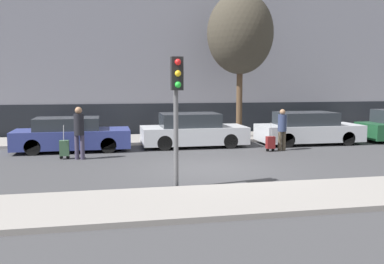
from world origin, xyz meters
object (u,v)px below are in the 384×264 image
(parked_car_0, at_px, (71,135))
(trolley_left, at_px, (64,148))
(parked_car_2, at_px, (308,129))
(trolley_right, at_px, (270,143))
(parked_car_1, at_px, (193,131))
(traffic_light, at_px, (177,95))
(pedestrian_right, at_px, (282,127))
(pedestrian_left, at_px, (79,129))
(bare_tree_near_crossing, at_px, (240,34))

(parked_car_0, height_order, trolley_left, parked_car_0)
(parked_car_2, height_order, trolley_right, parked_car_2)
(parked_car_1, height_order, traffic_light, traffic_light)
(pedestrian_right, bearing_deg, pedestrian_left, 168.60)
(pedestrian_left, relative_size, pedestrian_right, 1.12)
(parked_car_0, xyz_separation_m, trolley_right, (7.57, -1.66, -0.28))
(parked_car_0, height_order, bare_tree_near_crossing, bare_tree_near_crossing)
(pedestrian_right, xyz_separation_m, traffic_light, (-5.08, -5.31, 1.43))
(trolley_right, relative_size, traffic_light, 0.34)
(parked_car_0, distance_m, trolley_left, 1.82)
(bare_tree_near_crossing, bearing_deg, pedestrian_left, -150.11)
(bare_tree_near_crossing, bearing_deg, parked_car_2, -40.68)
(traffic_light, bearing_deg, pedestrian_right, 46.30)
(pedestrian_left, height_order, traffic_light, traffic_light)
(parked_car_1, distance_m, parked_car_2, 5.10)
(traffic_light, bearing_deg, parked_car_2, 44.54)
(parked_car_0, xyz_separation_m, parked_car_2, (9.97, 0.00, 0.03))
(pedestrian_right, distance_m, trolley_right, 0.79)
(parked_car_1, relative_size, parked_car_2, 0.98)
(pedestrian_left, bearing_deg, parked_car_1, 42.91)
(parked_car_0, distance_m, pedestrian_left, 2.04)
(parked_car_0, bearing_deg, trolley_left, -93.47)
(traffic_light, bearing_deg, bare_tree_near_crossing, 63.41)
(pedestrian_left, relative_size, trolley_left, 1.53)
(parked_car_1, bearing_deg, pedestrian_right, -28.37)
(parked_car_2, height_order, trolley_left, parked_car_2)
(parked_car_2, distance_m, pedestrian_left, 9.76)
(pedestrian_left, xyz_separation_m, pedestrian_right, (7.69, 0.44, -0.13))
(trolley_right, distance_m, bare_tree_near_crossing, 5.91)
(parked_car_1, xyz_separation_m, pedestrian_left, (-4.46, -2.18, 0.39))
(trolley_left, bearing_deg, parked_car_1, 22.11)
(parked_car_2, bearing_deg, parked_car_1, 177.46)
(trolley_right, relative_size, bare_tree_near_crossing, 0.17)
(parked_car_1, bearing_deg, pedestrian_left, -153.90)
(parked_car_1, xyz_separation_m, trolley_left, (-4.99, -2.03, -0.27))
(parked_car_2, height_order, pedestrian_left, pedestrian_left)
(trolley_right, bearing_deg, pedestrian_left, -177.59)
(trolley_right, xyz_separation_m, traffic_light, (-4.55, -5.17, 2.00))
(parked_car_1, xyz_separation_m, bare_tree_near_crossing, (2.63, 1.89, 4.25))
(parked_car_0, height_order, traffic_light, traffic_light)
(bare_tree_near_crossing, bearing_deg, trolley_left, -152.79)
(parked_car_1, distance_m, trolley_right, 3.30)
(pedestrian_left, bearing_deg, bare_tree_near_crossing, 46.70)
(parked_car_0, distance_m, trolley_right, 7.76)
(traffic_light, bearing_deg, parked_car_1, 75.32)
(trolley_left, xyz_separation_m, bare_tree_near_crossing, (7.62, 3.92, 4.52))
(trolley_left, distance_m, bare_tree_near_crossing, 9.68)
(parked_car_0, relative_size, traffic_light, 1.35)
(trolley_right, bearing_deg, parked_car_2, 34.68)
(parked_car_0, bearing_deg, parked_car_1, 2.68)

